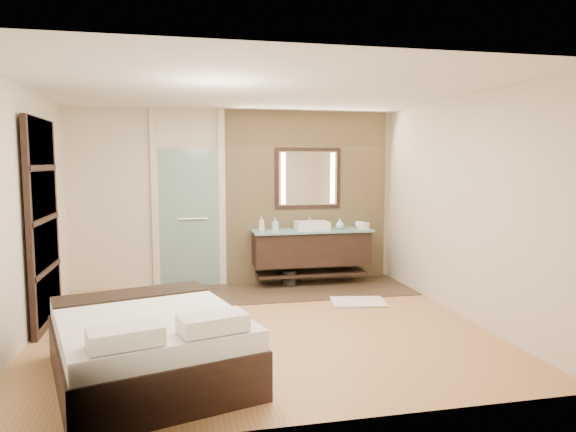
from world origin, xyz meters
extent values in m
plane|color=#B07249|center=(0.00, 0.00, 0.00)|extent=(5.00, 5.00, 0.00)
cube|color=#3B2920|center=(0.60, 1.60, 0.01)|extent=(3.80, 1.30, 0.01)
cube|color=tan|center=(1.10, 2.21, 1.35)|extent=(2.60, 0.08, 2.70)
cube|color=black|center=(1.10, 1.92, 0.57)|extent=(1.80, 0.50, 0.50)
cube|color=black|center=(1.10, 1.92, 0.18)|extent=(1.71, 0.45, 0.04)
cube|color=#8ED8D0|center=(1.10, 1.90, 0.85)|extent=(1.85, 0.55, 0.03)
cube|color=white|center=(1.10, 1.90, 0.93)|extent=(0.50, 0.38, 0.13)
cylinder|color=silver|center=(1.10, 2.09, 0.95)|extent=(0.03, 0.03, 0.18)
cylinder|color=silver|center=(1.10, 2.05, 1.03)|extent=(0.02, 0.10, 0.02)
cube|color=black|center=(1.10, 2.16, 1.65)|extent=(1.06, 0.03, 0.96)
cube|color=white|center=(1.10, 2.15, 1.65)|extent=(0.94, 0.01, 0.84)
cube|color=#FFE3BF|center=(0.70, 2.14, 1.65)|extent=(0.07, 0.01, 0.80)
cube|color=#FFE3BF|center=(1.50, 2.14, 1.65)|extent=(0.07, 0.01, 0.80)
cube|color=silver|center=(-0.75, 2.20, 1.05)|extent=(0.90, 0.05, 2.10)
cylinder|color=silver|center=(-0.70, 2.15, 1.05)|extent=(0.45, 0.03, 0.03)
cube|color=beige|center=(-1.25, 2.21, 1.35)|extent=(0.10, 0.08, 2.70)
cube|color=beige|center=(-0.25, 2.21, 1.35)|extent=(0.10, 0.08, 2.70)
cube|color=black|center=(-2.43, 0.60, 1.20)|extent=(0.06, 1.20, 2.40)
cube|color=beige|center=(-2.41, 0.60, 0.37)|extent=(0.02, 1.06, 0.52)
cube|color=beige|center=(-2.41, 0.60, 0.96)|extent=(0.02, 1.06, 0.52)
cube|color=beige|center=(-2.41, 0.60, 1.54)|extent=(0.02, 1.06, 0.52)
cube|color=beige|center=(-2.41, 0.60, 2.13)|extent=(0.02, 1.06, 0.52)
cube|color=black|center=(-1.19, -1.15, 0.21)|extent=(1.97, 2.23, 0.42)
cube|color=white|center=(-1.19, -1.15, 0.50)|extent=(1.91, 2.17, 0.17)
cube|color=black|center=(-1.38, -0.47, 0.59)|extent=(1.52, 0.81, 0.04)
cube|color=white|center=(-1.30, -1.97, 0.66)|extent=(0.58, 0.42, 0.13)
cube|color=white|center=(-0.66, -1.79, 0.66)|extent=(0.58, 0.42, 0.13)
cube|color=silver|center=(1.45, 0.75, 0.02)|extent=(0.80, 0.62, 0.02)
cylinder|color=black|center=(0.74, 1.85, 0.12)|extent=(0.21, 0.21, 0.25)
cube|color=silver|center=(1.92, 1.82, 0.92)|extent=(0.16, 0.16, 0.10)
imported|color=silver|center=(0.31, 1.85, 0.98)|extent=(0.11, 0.11, 0.23)
imported|color=#B2B2B2|center=(0.54, 1.99, 0.96)|extent=(0.09, 0.09, 0.19)
imported|color=silver|center=(1.55, 1.89, 0.95)|extent=(0.17, 0.17, 0.16)
imported|color=white|center=(1.91, 2.01, 0.91)|extent=(0.16, 0.16, 0.10)
camera|label=1|loc=(-0.90, -5.70, 1.90)|focal=32.00mm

